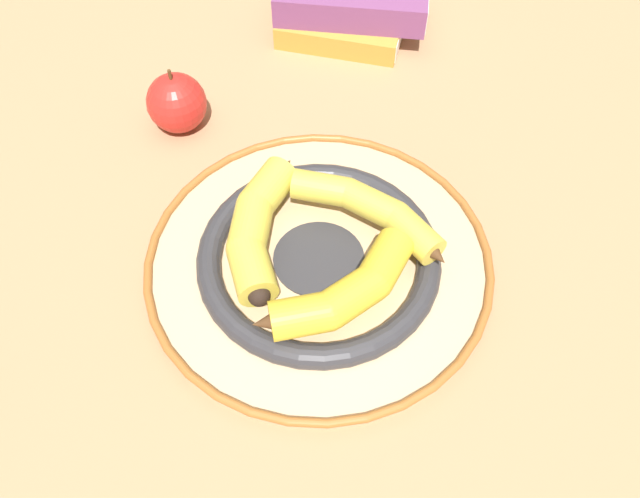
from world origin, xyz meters
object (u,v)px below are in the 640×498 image
(decorative_bowl, at_px, (320,261))
(apple, at_px, (177,103))
(banana_a, at_px, (257,224))
(banana_b, at_px, (344,293))
(banana_c, at_px, (371,209))
(book_stack, at_px, (350,6))

(decorative_bowl, bearing_deg, apple, 2.35)
(banana_a, distance_m, banana_b, 0.11)
(decorative_bowl, distance_m, banana_b, 0.07)
(banana_b, xyz_separation_m, banana_c, (0.06, -0.08, -0.00))
(banana_c, bearing_deg, banana_a, 43.77)
(banana_b, height_order, apple, apple)
(banana_a, bearing_deg, book_stack, 171.10)
(banana_b, distance_m, banana_c, 0.10)
(decorative_bowl, bearing_deg, banana_a, 36.98)
(decorative_bowl, bearing_deg, banana_b, 163.44)
(apple, bearing_deg, book_stack, -83.25)
(banana_b, relative_size, book_stack, 0.78)
(decorative_bowl, distance_m, banana_a, 0.07)
(decorative_bowl, xyz_separation_m, banana_b, (-0.06, 0.02, 0.04))
(decorative_bowl, relative_size, book_stack, 1.53)
(decorative_bowl, relative_size, banana_b, 1.97)
(banana_a, height_order, book_stack, same)
(decorative_bowl, xyz_separation_m, book_stack, (0.31, -0.28, 0.02))
(banana_c, bearing_deg, decorative_bowl, 70.85)
(decorative_bowl, height_order, banana_a, banana_a)
(banana_a, distance_m, banana_c, 0.12)
(apple, bearing_deg, banana_c, -164.24)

